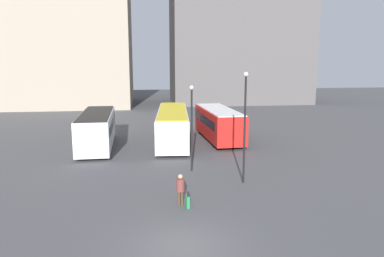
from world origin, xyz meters
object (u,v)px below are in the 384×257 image
object	(u,v)px
bus_1	(173,124)
lamp_post_0	(245,120)
traveler	(180,187)
suitcase	(188,202)
bus_2	(218,123)
lamp_post_1	(192,121)
bus_0	(97,129)

from	to	relation	value
bus_1	lamp_post_0	xyz separation A→B (m)	(3.34, -12.00, 2.24)
traveler	suitcase	size ratio (longest dim) A/B	1.81
bus_2	traveler	xyz separation A→B (m)	(-5.03, -15.45, -0.59)
bus_2	suitcase	world-z (taller)	bus_2
bus_2	lamp_post_1	size ratio (longest dim) A/B	1.65
bus_0	bus_1	bearing A→B (deg)	-79.21
bus_0	traveler	distance (m)	14.83
bus_2	suitcase	xyz separation A→B (m)	(-4.71, -15.86, -1.24)
lamp_post_0	lamp_post_1	world-z (taller)	lamp_post_0
bus_2	lamp_post_1	distance (m)	10.41
bus_1	suitcase	bearing A→B (deg)	-176.93
bus_1	lamp_post_0	world-z (taller)	lamp_post_0
traveler	suitcase	bearing A→B (deg)	-151.06
traveler	lamp_post_0	size ratio (longest dim) A/B	0.25
bus_0	lamp_post_0	xyz separation A→B (m)	(9.83, -10.58, 2.22)
bus_1	traveler	distance (m)	15.12
suitcase	lamp_post_0	bearing A→B (deg)	-56.60
bus_0	traveler	world-z (taller)	bus_0
lamp_post_0	bus_0	bearing A→B (deg)	132.89
bus_2	suitcase	bearing A→B (deg)	160.35
suitcase	bus_2	bearing A→B (deg)	-25.83
bus_1	bus_2	size ratio (longest dim) A/B	1.32
bus_1	traveler	xyz separation A→B (m)	(-0.76, -15.09, -0.61)
bus_1	suitcase	world-z (taller)	bus_1
bus_0	lamp_post_0	distance (m)	14.61
bus_0	bus_1	world-z (taller)	bus_0
bus_2	bus_1	bearing A→B (deg)	91.77
bus_1	suitcase	size ratio (longest dim) A/B	13.71
bus_2	lamp_post_0	world-z (taller)	lamp_post_0
bus_0	traveler	size ratio (longest dim) A/B	5.84
bus_2	traveler	bearing A→B (deg)	158.87
bus_2	lamp_post_0	distance (m)	12.60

